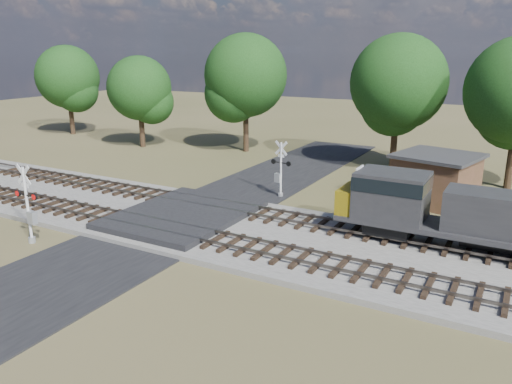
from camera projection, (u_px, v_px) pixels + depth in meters
The scene contains 10 objects.
ground at pixel (179, 223), 30.23m from camera, with size 160.00×160.00×0.00m, color #4A4B28.
ballast_bed at pixel (338, 249), 25.95m from camera, with size 140.00×10.00×0.30m, color gray.
road at pixel (179, 223), 30.22m from camera, with size 7.00×60.00×0.08m, color black.
crossing_panel at pixel (184, 216), 30.57m from camera, with size 7.00×9.00×0.62m, color #262628.
track_near at pixel (202, 236), 26.98m from camera, with size 140.00×2.60×0.33m.
track_far at pixel (248, 211), 31.19m from camera, with size 140.00×2.60×0.33m.
crossing_signal_near at pixel (29, 211), 26.67m from camera, with size 1.77×0.38×4.38m.
crossing_signal_far at pixel (280, 174), 35.23m from camera, with size 1.64×0.39×4.07m.
equipment_shed at pixel (436, 178), 33.85m from camera, with size 6.03×6.03×3.41m.
treeline at pixel (329, 87), 44.48m from camera, with size 82.55×10.84×11.80m.
Camera 1 is at (17.96, -22.68, 10.14)m, focal length 35.00 mm.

